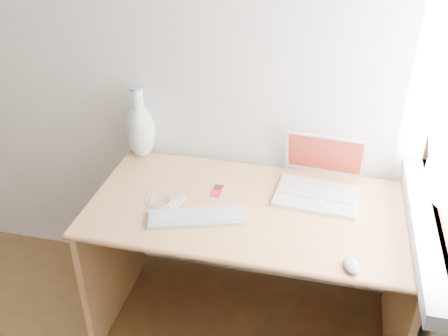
% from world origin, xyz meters
% --- Properties ---
extents(back_wall, '(3.50, 0.04, 2.60)m').
position_xyz_m(back_wall, '(0.00, 1.75, 1.30)').
color(back_wall, white).
rests_on(back_wall, floor).
extents(desk, '(1.35, 0.67, 0.71)m').
position_xyz_m(desk, '(1.03, 1.46, 0.51)').
color(desk, tan).
rests_on(desk, floor).
extents(laptop, '(0.36, 0.31, 0.24)m').
position_xyz_m(laptop, '(1.29, 1.55, 0.77)').
color(laptop, white).
rests_on(laptop, desk).
extents(external_keyboard, '(0.40, 0.23, 0.02)m').
position_xyz_m(external_keyboard, '(0.83, 1.25, 0.72)').
color(external_keyboard, silver).
rests_on(external_keyboard, desk).
extents(mouse, '(0.08, 0.10, 0.03)m').
position_xyz_m(mouse, '(1.44, 1.09, 0.73)').
color(mouse, white).
rests_on(mouse, desk).
extents(ipod, '(0.04, 0.09, 0.01)m').
position_xyz_m(ipod, '(0.86, 1.46, 0.72)').
color(ipod, '#B30C26').
rests_on(ipod, desk).
extents(cable_coil, '(0.13, 0.13, 0.01)m').
position_xyz_m(cable_coil, '(0.64, 1.33, 0.72)').
color(cable_coil, silver).
rests_on(cable_coil, desk).
extents(remote, '(0.06, 0.10, 0.01)m').
position_xyz_m(remote, '(0.72, 1.33, 0.72)').
color(remote, silver).
rests_on(remote, desk).
extents(vase, '(0.14, 0.14, 0.36)m').
position_xyz_m(vase, '(0.44, 1.68, 0.86)').
color(vase, white).
rests_on(vase, desk).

